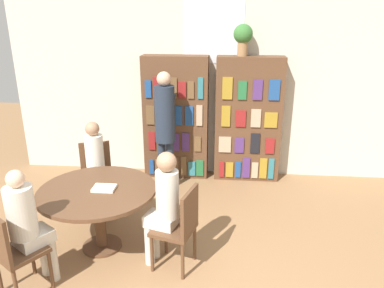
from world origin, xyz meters
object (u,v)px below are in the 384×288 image
at_px(seated_reader_right, 163,203).
at_px(librarian_standing, 165,119).
at_px(chair_left_side, 97,173).
at_px(seated_reader_left, 96,165).
at_px(bookshelf_right, 248,120).
at_px(reading_table, 98,198).
at_px(chair_near_camera, 12,249).
at_px(seated_reader_back, 28,222).
at_px(chair_far_side, 180,225).
at_px(bookshelf_left, 176,118).
at_px(flower_vase, 243,36).

distance_m(seated_reader_right, librarian_standing, 1.86).
height_order(chair_left_side, seated_reader_left, seated_reader_left).
bearing_deg(bookshelf_right, chair_left_side, -150.08).
xyz_separation_m(seated_reader_left, seated_reader_right, (1.04, -0.96, 0.02)).
distance_m(bookshelf_right, reading_table, 2.73).
bearing_deg(chair_near_camera, seated_reader_back, 90.00).
bearing_deg(reading_table, chair_far_side, -15.78).
xyz_separation_m(bookshelf_right, seated_reader_back, (-2.15, -2.76, -0.26)).
relative_size(bookshelf_left, seated_reader_left, 1.54).
height_order(seated_reader_right, librarian_standing, librarian_standing).
bearing_deg(seated_reader_right, chair_near_camera, 130.33).
bearing_deg(chair_far_side, librarian_standing, 29.20).
distance_m(reading_table, chair_near_camera, 0.98).
xyz_separation_m(bookshelf_right, seated_reader_left, (-1.98, -1.35, -0.26)).
bearing_deg(librarian_standing, chair_near_camera, -113.36).
bearing_deg(chair_far_side, chair_left_side, 63.00).
height_order(bookshelf_right, reading_table, bookshelf_right).
bearing_deg(chair_left_side, seated_reader_left, 90.00).
height_order(bookshelf_right, seated_reader_back, bookshelf_right).
distance_m(chair_far_side, seated_reader_back, 1.45).
height_order(chair_near_camera, seated_reader_back, seated_reader_back).
distance_m(bookshelf_left, seated_reader_right, 2.33).
bearing_deg(bookshelf_left, chair_left_side, -128.07).
relative_size(chair_near_camera, librarian_standing, 0.51).
xyz_separation_m(bookshelf_right, reading_table, (-1.71, -2.10, -0.34)).
bearing_deg(flower_vase, bookshelf_left, -179.72).
bearing_deg(bookshelf_right, seated_reader_back, -128.00).
bearing_deg(bookshelf_right, seated_reader_right, -112.32).
distance_m(chair_near_camera, seated_reader_left, 1.59).
xyz_separation_m(chair_left_side, seated_reader_back, (-0.10, -1.58, 0.19)).
height_order(chair_far_side, seated_reader_back, seated_reader_back).
distance_m(bookshelf_left, chair_far_side, 2.43).
distance_m(chair_near_camera, librarian_standing, 2.68).
height_order(bookshelf_left, flower_vase, flower_vase).
height_order(flower_vase, librarian_standing, flower_vase).
relative_size(seated_reader_right, seated_reader_back, 1.03).
relative_size(chair_near_camera, seated_reader_back, 0.73).
xyz_separation_m(bookshelf_left, seated_reader_left, (-0.86, -1.35, -0.26)).
height_order(chair_near_camera, chair_far_side, same).
relative_size(flower_vase, chair_left_side, 0.50).
distance_m(reading_table, seated_reader_right, 0.80).
xyz_separation_m(bookshelf_left, bookshelf_right, (1.13, 0.00, -0.00)).
height_order(flower_vase, seated_reader_right, flower_vase).
relative_size(bookshelf_left, chair_near_camera, 2.12).
distance_m(chair_near_camera, chair_far_side, 1.58).
distance_m(chair_far_side, seated_reader_right, 0.28).
relative_size(bookshelf_right, chair_left_side, 2.12).
relative_size(chair_left_side, librarian_standing, 0.51).
height_order(bookshelf_left, librarian_standing, bookshelf_left).
height_order(chair_left_side, seated_reader_back, seated_reader_back).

